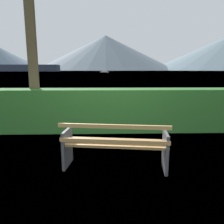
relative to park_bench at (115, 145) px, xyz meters
name	(u,v)px	position (x,y,z in m)	size (l,w,h in m)	color
ground_plane	(115,167)	(0.01, 0.06, -0.43)	(1400.00, 1400.00, 0.00)	#4C6B33
water_surface	(106,71)	(0.01, 307.50, -0.43)	(620.00, 620.00, 0.00)	#7A99A8
park_bench	(115,145)	(0.00, 0.00, 0.00)	(1.88, 0.80, 0.87)	tan
hedge_row	(112,110)	(0.01, 2.53, 0.17)	(8.09, 0.80, 1.20)	#2D6B28
cargo_ship_large	(0,66)	(-113.60, 238.21, 5.69)	(108.26, 17.46, 21.88)	#2D384C
sailboat_mid	(104,72)	(-0.98, 143.50, 0.01)	(5.77, 6.06, 1.18)	silver
distant_hills	(153,53)	(120.58, 564.52, 42.77)	(920.70, 423.00, 89.87)	slate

